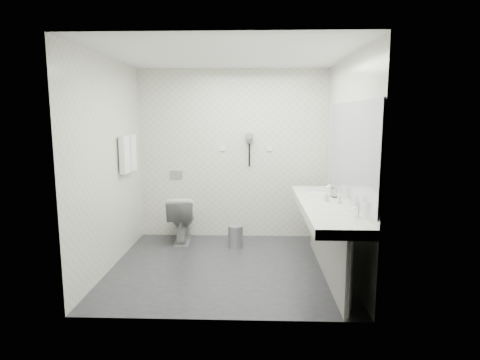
{
  "coord_description": "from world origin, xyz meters",
  "views": [
    {
      "loc": [
        0.32,
        -4.68,
        1.82
      ],
      "look_at": [
        0.15,
        0.15,
        1.05
      ],
      "focal_mm": 30.13,
      "sensor_mm": 36.0,
      "label": 1
    }
  ],
  "objects": [
    {
      "name": "vanity_counter",
      "position": [
        1.12,
        -0.2,
        0.8
      ],
      "size": [
        0.55,
        2.2,
        0.1
      ],
      "primitive_type": "cube",
      "color": "white",
      "rests_on": "floor"
    },
    {
      "name": "faucet_near",
      "position": [
        1.32,
        -0.85,
        0.92
      ],
      "size": [
        0.04,
        0.04,
        0.15
      ],
      "primitive_type": "cylinder",
      "color": "silver",
      "rests_on": "vanity_counter"
    },
    {
      "name": "dryer_barrel",
      "position": [
        0.25,
        1.2,
        1.53
      ],
      "size": [
        0.08,
        0.14,
        0.08
      ],
      "primitive_type": "cylinder",
      "rotation": [
        1.57,
        0.0,
        0.0
      ],
      "color": "gray",
      "rests_on": "dryer_cradle"
    },
    {
      "name": "towel_rail",
      "position": [
        -1.35,
        0.55,
        1.55
      ],
      "size": [
        0.02,
        0.62,
        0.02
      ],
      "primitive_type": "cylinder",
      "rotation": [
        1.57,
        0.0,
        0.0
      ],
      "color": "silver",
      "rests_on": "wall_left"
    },
    {
      "name": "vanity_panel",
      "position": [
        1.15,
        -0.2,
        0.38
      ],
      "size": [
        0.03,
        2.15,
        0.75
      ],
      "primitive_type": "cube",
      "color": "gray",
      "rests_on": "floor"
    },
    {
      "name": "flush_plate",
      "position": [
        -0.85,
        1.29,
        0.95
      ],
      "size": [
        0.18,
        0.02,
        0.12
      ],
      "primitive_type": "cube",
      "color": "#B2B5BA",
      "rests_on": "wall_back"
    },
    {
      "name": "bin_lid",
      "position": [
        0.07,
        0.75,
        0.3
      ],
      "size": [
        0.21,
        0.21,
        0.02
      ],
      "primitive_type": "cylinder",
      "color": "#B2B5BA",
      "rests_on": "pedal_bin"
    },
    {
      "name": "glass_left",
      "position": [
        1.29,
        0.11,
        0.91
      ],
      "size": [
        0.08,
        0.08,
        0.11
      ],
      "primitive_type": "cylinder",
      "rotation": [
        0.0,
        0.0,
        0.4
      ],
      "color": "silver",
      "rests_on": "vanity_counter"
    },
    {
      "name": "ceiling",
      "position": [
        0.0,
        0.0,
        2.5
      ],
      "size": [
        2.8,
        2.8,
        0.0
      ],
      "primitive_type": "plane",
      "rotation": [
        3.14,
        0.0,
        0.0
      ],
      "color": "white",
      "rests_on": "wall_back"
    },
    {
      "name": "mirror",
      "position": [
        1.39,
        -0.2,
        1.45
      ],
      "size": [
        0.02,
        2.2,
        1.05
      ],
      "primitive_type": "cube",
      "color": "#B2BCC6",
      "rests_on": "wall_right"
    },
    {
      "name": "wall_front",
      "position": [
        0.0,
        -1.3,
        1.25
      ],
      "size": [
        2.8,
        0.0,
        2.8
      ],
      "primitive_type": "plane",
      "rotation": [
        -1.57,
        0.0,
        0.0
      ],
      "color": "silver",
      "rests_on": "floor"
    },
    {
      "name": "wall_right",
      "position": [
        1.4,
        0.0,
        1.25
      ],
      "size": [
        0.0,
        2.6,
        2.6
      ],
      "primitive_type": "plane",
      "rotation": [
        1.57,
        0.0,
        -1.57
      ],
      "color": "silver",
      "rests_on": "floor"
    },
    {
      "name": "soap_bottle_a",
      "position": [
        1.15,
        -0.12,
        0.9
      ],
      "size": [
        0.06,
        0.06,
        0.1
      ],
      "primitive_type": "imported",
      "rotation": [
        0.0,
        0.0,
        0.23
      ],
      "color": "silver",
      "rests_on": "vanity_counter"
    },
    {
      "name": "wall_back",
      "position": [
        0.0,
        1.3,
        1.25
      ],
      "size": [
        2.8,
        0.0,
        2.8
      ],
      "primitive_type": "plane",
      "rotation": [
        1.57,
        0.0,
        0.0
      ],
      "color": "silver",
      "rests_on": "floor"
    },
    {
      "name": "pedal_bin",
      "position": [
        0.07,
        0.75,
        0.15
      ],
      "size": [
        0.26,
        0.26,
        0.29
      ],
      "primitive_type": "cylinder",
      "rotation": [
        0.0,
        0.0,
        -0.29
      ],
      "color": "#B2B5BA",
      "rests_on": "floor"
    },
    {
      "name": "switch_plate_b",
      "position": [
        0.55,
        1.29,
        1.35
      ],
      "size": [
        0.09,
        0.02,
        0.09
      ],
      "primitive_type": "cube",
      "color": "white",
      "rests_on": "wall_back"
    },
    {
      "name": "towel_near",
      "position": [
        -1.34,
        0.41,
        1.33
      ],
      "size": [
        0.07,
        0.24,
        0.48
      ],
      "primitive_type": "cube",
      "color": "white",
      "rests_on": "towel_rail"
    },
    {
      "name": "vanity_post_far",
      "position": [
        1.18,
        0.84,
        0.38
      ],
      "size": [
        0.06,
        0.06,
        0.75
      ],
      "primitive_type": "cylinder",
      "color": "silver",
      "rests_on": "floor"
    },
    {
      "name": "glass_right",
      "position": [
        1.28,
        0.16,
        0.91
      ],
      "size": [
        0.06,
        0.06,
        0.11
      ],
      "primitive_type": "cylinder",
      "rotation": [
        0.0,
        0.0,
        -0.01
      ],
      "color": "silver",
      "rests_on": "vanity_counter"
    },
    {
      "name": "vanity_post_near",
      "position": [
        1.18,
        -1.24,
        0.38
      ],
      "size": [
        0.06,
        0.06,
        0.75
      ],
      "primitive_type": "cylinder",
      "color": "silver",
      "rests_on": "floor"
    },
    {
      "name": "basin_far",
      "position": [
        1.12,
        0.45,
        0.83
      ],
      "size": [
        0.4,
        0.31,
        0.05
      ],
      "primitive_type": "ellipsoid",
      "color": "white",
      "rests_on": "vanity_counter"
    },
    {
      "name": "wall_left",
      "position": [
        -1.4,
        0.0,
        1.25
      ],
      "size": [
        0.0,
        2.6,
        2.6
      ],
      "primitive_type": "plane",
      "rotation": [
        1.57,
        0.0,
        1.57
      ],
      "color": "silver",
      "rests_on": "floor"
    },
    {
      "name": "dryer_cradle",
      "position": [
        0.25,
        1.27,
        1.5
      ],
      "size": [
        0.1,
        0.04,
        0.14
      ],
      "primitive_type": "cube",
      "color": "gray",
      "rests_on": "wall_back"
    },
    {
      "name": "dryer_cord",
      "position": [
        0.25,
        1.26,
        1.25
      ],
      "size": [
        0.02,
        0.02,
        0.35
      ],
      "primitive_type": "cylinder",
      "color": "black",
      "rests_on": "dryer_cradle"
    },
    {
      "name": "towel_far",
      "position": [
        -1.34,
        0.69,
        1.33
      ],
      "size": [
        0.07,
        0.24,
        0.48
      ],
      "primitive_type": "cube",
      "color": "white",
      "rests_on": "towel_rail"
    },
    {
      "name": "basin_near",
      "position": [
        1.12,
        -0.85,
        0.83
      ],
      "size": [
        0.4,
        0.31,
        0.05
      ],
      "primitive_type": "ellipsoid",
      "color": "white",
      "rests_on": "vanity_counter"
    },
    {
      "name": "soap_bottle_c",
      "position": [
        1.28,
        -0.24,
        0.9
      ],
      "size": [
        0.05,
        0.05,
        0.11
      ],
      "primitive_type": "imported",
      "rotation": [
        0.0,
        0.0,
        -0.35
      ],
      "color": "silver",
      "rests_on": "vanity_counter"
    },
    {
      "name": "faucet_far",
      "position": [
        1.32,
        0.45,
        0.92
      ],
      "size": [
        0.04,
        0.04,
        0.15
      ],
      "primitive_type": "cylinder",
      "color": "silver",
      "rests_on": "vanity_counter"
    },
    {
      "name": "toilet",
      "position": [
        -0.73,
        0.99,
        0.34
      ],
      "size": [
        0.43,
        0.7,
        0.68
      ],
      "primitive_type": "imported",
      "rotation": [
        0.0,
        0.0,
        3.22
      ],
      "color": "white",
      "rests_on": "floor"
    },
    {
      "name": "switch_plate_a",
      "position": [
        -0.15,
        1.29,
        1.35
      ],
      "size": [
        0.09,
        0.02,
        0.09
      ],
      "primitive_type": "cube",
      "color": "white",
      "rests_on": "wall_back"
    },
    {
      "name": "floor",
      "position": [
        0.0,
        0.0,
        0.0
      ],
      "size": [
        2.8,
        2.8,
        0.0
      ],
      "primitive_type": "plane",
      "color": "#2A2A2F",
      "rests_on": "ground"
    }
  ]
}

